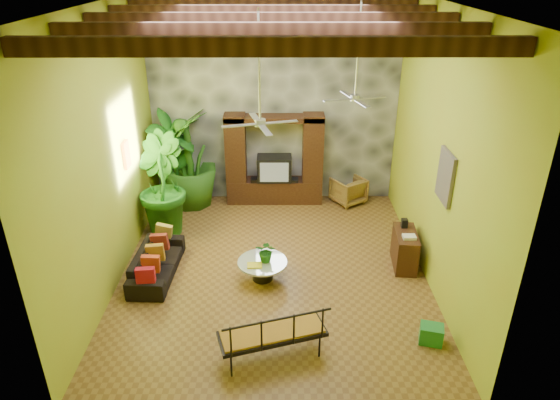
{
  "coord_description": "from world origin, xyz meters",
  "views": [
    {
      "loc": [
        0.1,
        -8.4,
        5.71
      ],
      "look_at": [
        0.13,
        0.2,
        1.47
      ],
      "focal_mm": 32.0,
      "sensor_mm": 36.0,
      "label": 1
    }
  ],
  "objects_px": {
    "tall_plant_b": "(160,185)",
    "coffee_table": "(262,267)",
    "tall_plant_a": "(174,161)",
    "tall_plant_c": "(189,159)",
    "side_console": "(405,249)",
    "ceiling_fan_back": "(356,88)",
    "green_bin": "(431,334)",
    "entertainment_center": "(274,166)",
    "iron_bench": "(272,333)",
    "ceiling_fan_front": "(260,111)",
    "sofa": "(157,262)",
    "wicker_armchair": "(348,190)"
  },
  "relations": [
    {
      "from": "tall_plant_a",
      "to": "tall_plant_c",
      "type": "xyz_separation_m",
      "value": [
        0.32,
        0.15,
        -0.02
      ]
    },
    {
      "from": "tall_plant_b",
      "to": "entertainment_center",
      "type": "bearing_deg",
      "value": 31.35
    },
    {
      "from": "green_bin",
      "to": "side_console",
      "type": "bearing_deg",
      "value": 88.43
    },
    {
      "from": "sofa",
      "to": "wicker_armchair",
      "type": "distance_m",
      "value": 5.27
    },
    {
      "from": "ceiling_fan_front",
      "to": "coffee_table",
      "type": "height_order",
      "value": "ceiling_fan_front"
    },
    {
      "from": "wicker_armchair",
      "to": "sofa",
      "type": "bearing_deg",
      "value": 4.89
    },
    {
      "from": "tall_plant_a",
      "to": "ceiling_fan_front",
      "type": "bearing_deg",
      "value": -55.62
    },
    {
      "from": "side_console",
      "to": "wicker_armchair",
      "type": "bearing_deg",
      "value": 109.75
    },
    {
      "from": "ceiling_fan_front",
      "to": "side_console",
      "type": "height_order",
      "value": "ceiling_fan_front"
    },
    {
      "from": "ceiling_fan_back",
      "to": "tall_plant_c",
      "type": "bearing_deg",
      "value": 154.09
    },
    {
      "from": "iron_bench",
      "to": "green_bin",
      "type": "bearing_deg",
      "value": -8.25
    },
    {
      "from": "wicker_armchair",
      "to": "tall_plant_b",
      "type": "xyz_separation_m",
      "value": [
        -4.39,
        -1.46,
        0.81
      ]
    },
    {
      "from": "ceiling_fan_back",
      "to": "iron_bench",
      "type": "height_order",
      "value": "ceiling_fan_back"
    },
    {
      "from": "tall_plant_a",
      "to": "tall_plant_b",
      "type": "distance_m",
      "value": 1.24
    },
    {
      "from": "tall_plant_c",
      "to": "side_console",
      "type": "distance_m",
      "value": 5.58
    },
    {
      "from": "green_bin",
      "to": "tall_plant_b",
      "type": "bearing_deg",
      "value": 144.01
    },
    {
      "from": "entertainment_center",
      "to": "tall_plant_c",
      "type": "xyz_separation_m",
      "value": [
        -2.09,
        -0.14,
        0.25
      ]
    },
    {
      "from": "ceiling_fan_front",
      "to": "iron_bench",
      "type": "bearing_deg",
      "value": -84.43
    },
    {
      "from": "entertainment_center",
      "to": "green_bin",
      "type": "height_order",
      "value": "entertainment_center"
    },
    {
      "from": "tall_plant_a",
      "to": "side_console",
      "type": "distance_m",
      "value": 5.79
    },
    {
      "from": "ceiling_fan_front",
      "to": "side_console",
      "type": "bearing_deg",
      "value": 11.37
    },
    {
      "from": "tall_plant_a",
      "to": "side_console",
      "type": "bearing_deg",
      "value": -27.76
    },
    {
      "from": "iron_bench",
      "to": "ceiling_fan_front",
      "type": "bearing_deg",
      "value": 78.73
    },
    {
      "from": "entertainment_center",
      "to": "ceiling_fan_back",
      "type": "xyz_separation_m",
      "value": [
        1.6,
        -1.94,
        2.44
      ]
    },
    {
      "from": "side_console",
      "to": "sofa",
      "type": "bearing_deg",
      "value": -171.57
    },
    {
      "from": "entertainment_center",
      "to": "side_console",
      "type": "xyz_separation_m",
      "value": [
        2.65,
        -2.96,
        -0.59
      ]
    },
    {
      "from": "tall_plant_b",
      "to": "coffee_table",
      "type": "bearing_deg",
      "value": -39.68
    },
    {
      "from": "side_console",
      "to": "ceiling_fan_front",
      "type": "bearing_deg",
      "value": -163.81
    },
    {
      "from": "ceiling_fan_back",
      "to": "wicker_armchair",
      "type": "height_order",
      "value": "ceiling_fan_back"
    },
    {
      "from": "tall_plant_a",
      "to": "tall_plant_b",
      "type": "bearing_deg",
      "value": -94.4
    },
    {
      "from": "side_console",
      "to": "tall_plant_b",
      "type": "bearing_deg",
      "value": 169.31
    },
    {
      "from": "tall_plant_a",
      "to": "ceiling_fan_back",
      "type": "bearing_deg",
      "value": -22.21
    },
    {
      "from": "coffee_table",
      "to": "side_console",
      "type": "height_order",
      "value": "side_console"
    },
    {
      "from": "tall_plant_c",
      "to": "wicker_armchair",
      "type": "bearing_deg",
      "value": 1.04
    },
    {
      "from": "tall_plant_b",
      "to": "ceiling_fan_back",
      "type": "bearing_deg",
      "value": -5.63
    },
    {
      "from": "wicker_armchair",
      "to": "side_console",
      "type": "xyz_separation_m",
      "value": [
        0.77,
        -2.89,
        0.04
      ]
    },
    {
      "from": "wicker_armchair",
      "to": "ceiling_fan_back",
      "type": "bearing_deg",
      "value": 48.91
    },
    {
      "from": "side_console",
      "to": "green_bin",
      "type": "relative_size",
      "value": 2.53
    },
    {
      "from": "entertainment_center",
      "to": "tall_plant_b",
      "type": "relative_size",
      "value": 1.05
    },
    {
      "from": "sofa",
      "to": "tall_plant_a",
      "type": "height_order",
      "value": "tall_plant_a"
    },
    {
      "from": "tall_plant_a",
      "to": "green_bin",
      "type": "xyz_separation_m",
      "value": [
        5.01,
        -4.94,
        -1.08
      ]
    },
    {
      "from": "ceiling_fan_front",
      "to": "ceiling_fan_back",
      "type": "distance_m",
      "value": 2.41
    },
    {
      "from": "ceiling_fan_back",
      "to": "green_bin",
      "type": "xyz_separation_m",
      "value": [
        0.99,
        -3.3,
        -3.24
      ]
    },
    {
      "from": "sofa",
      "to": "iron_bench",
      "type": "distance_m",
      "value": 3.3
    },
    {
      "from": "tall_plant_b",
      "to": "tall_plant_c",
      "type": "relative_size",
      "value": 0.95
    },
    {
      "from": "sofa",
      "to": "tall_plant_a",
      "type": "relative_size",
      "value": 0.75
    },
    {
      "from": "entertainment_center",
      "to": "iron_bench",
      "type": "distance_m",
      "value": 5.64
    },
    {
      "from": "tall_plant_c",
      "to": "green_bin",
      "type": "xyz_separation_m",
      "value": [
        4.68,
        -5.09,
        -1.05
      ]
    },
    {
      "from": "coffee_table",
      "to": "tall_plant_a",
      "type": "bearing_deg",
      "value": 125.05
    },
    {
      "from": "tall_plant_c",
      "to": "side_console",
      "type": "height_order",
      "value": "tall_plant_c"
    }
  ]
}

